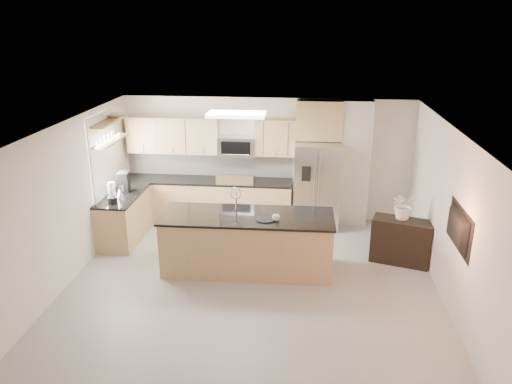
# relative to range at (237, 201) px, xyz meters

# --- Properties ---
(floor) EXTENTS (6.50, 6.50, 0.00)m
(floor) POSITION_rel_range_xyz_m (0.60, -2.92, -0.47)
(floor) COLOR #9E9C96
(floor) RESTS_ON ground
(ceiling) EXTENTS (6.00, 6.50, 0.02)m
(ceiling) POSITION_rel_range_xyz_m (0.60, -2.92, 2.13)
(ceiling) COLOR white
(ceiling) RESTS_ON wall_back
(wall_back) EXTENTS (6.00, 0.02, 2.60)m
(wall_back) POSITION_rel_range_xyz_m (0.60, 0.33, 0.83)
(wall_back) COLOR silver
(wall_back) RESTS_ON floor
(wall_front) EXTENTS (6.00, 0.02, 2.60)m
(wall_front) POSITION_rel_range_xyz_m (0.60, -6.17, 0.83)
(wall_front) COLOR silver
(wall_front) RESTS_ON floor
(wall_left) EXTENTS (0.02, 6.50, 2.60)m
(wall_left) POSITION_rel_range_xyz_m (-2.40, -2.92, 0.83)
(wall_left) COLOR silver
(wall_left) RESTS_ON floor
(wall_right) EXTENTS (0.02, 6.50, 2.60)m
(wall_right) POSITION_rel_range_xyz_m (3.60, -2.92, 0.83)
(wall_right) COLOR silver
(wall_right) RESTS_ON floor
(back_counter) EXTENTS (3.55, 0.66, 1.44)m
(back_counter) POSITION_rel_range_xyz_m (-0.63, 0.01, -0.00)
(back_counter) COLOR tan
(back_counter) RESTS_ON floor
(left_counter) EXTENTS (0.66, 1.50, 0.92)m
(left_counter) POSITION_rel_range_xyz_m (-2.07, -1.07, -0.01)
(left_counter) COLOR tan
(left_counter) RESTS_ON floor
(range) EXTENTS (0.76, 0.64, 1.14)m
(range) POSITION_rel_range_xyz_m (0.00, 0.00, 0.00)
(range) COLOR black
(range) RESTS_ON floor
(upper_cabinets) EXTENTS (3.50, 0.33, 0.75)m
(upper_cabinets) POSITION_rel_range_xyz_m (-0.70, 0.16, 1.35)
(upper_cabinets) COLOR tan
(upper_cabinets) RESTS_ON wall_back
(microwave) EXTENTS (0.76, 0.40, 0.40)m
(microwave) POSITION_rel_range_xyz_m (0.00, 0.12, 1.16)
(microwave) COLOR silver
(microwave) RESTS_ON upper_cabinets
(refrigerator) EXTENTS (0.92, 0.78, 1.78)m
(refrigerator) POSITION_rel_range_xyz_m (1.66, -0.05, 0.42)
(refrigerator) COLOR silver
(refrigerator) RESTS_ON floor
(partition_column) EXTENTS (0.60, 0.30, 2.60)m
(partition_column) POSITION_rel_range_xyz_m (2.42, 0.18, 0.83)
(partition_column) COLOR beige
(partition_column) RESTS_ON floor
(window) EXTENTS (0.04, 1.15, 1.65)m
(window) POSITION_rel_range_xyz_m (-2.38, -1.07, 1.18)
(window) COLOR white
(window) RESTS_ON wall_left
(shelf_lower) EXTENTS (0.30, 1.20, 0.04)m
(shelf_lower) POSITION_rel_range_xyz_m (-2.25, -0.97, 1.48)
(shelf_lower) COLOR olive
(shelf_lower) RESTS_ON wall_left
(shelf_upper) EXTENTS (0.30, 1.20, 0.04)m
(shelf_upper) POSITION_rel_range_xyz_m (-2.25, -0.97, 1.85)
(shelf_upper) COLOR olive
(shelf_upper) RESTS_ON wall_left
(ceiling_fixture) EXTENTS (1.00, 0.50, 0.06)m
(ceiling_fixture) POSITION_rel_range_xyz_m (0.20, -1.32, 2.09)
(ceiling_fixture) COLOR white
(ceiling_fixture) RESTS_ON ceiling
(island) EXTENTS (2.92, 1.09, 1.43)m
(island) POSITION_rel_range_xyz_m (0.47, -2.08, 0.03)
(island) COLOR tan
(island) RESTS_ON floor
(credenza) EXTENTS (1.09, 0.70, 0.81)m
(credenza) POSITION_rel_range_xyz_m (3.14, -1.55, -0.07)
(credenza) COLOR black
(credenza) RESTS_ON floor
(cup) EXTENTS (0.15, 0.15, 0.10)m
(cup) POSITION_rel_range_xyz_m (0.96, -2.26, 0.58)
(cup) COLOR white
(cup) RESTS_ON island
(platter) EXTENTS (0.33, 0.33, 0.02)m
(platter) POSITION_rel_range_xyz_m (0.79, -2.24, 0.54)
(platter) COLOR black
(platter) RESTS_ON island
(blender) EXTENTS (0.18, 0.18, 0.41)m
(blender) POSITION_rel_range_xyz_m (-2.07, -1.54, 0.62)
(blender) COLOR black
(blender) RESTS_ON left_counter
(kettle) EXTENTS (0.19, 0.19, 0.23)m
(kettle) POSITION_rel_range_xyz_m (-2.02, -1.30, 0.55)
(kettle) COLOR silver
(kettle) RESTS_ON left_counter
(coffee_maker) EXTENTS (0.23, 0.27, 0.39)m
(coffee_maker) POSITION_rel_range_xyz_m (-2.09, -0.88, 0.63)
(coffee_maker) COLOR black
(coffee_maker) RESTS_ON left_counter
(bowl) EXTENTS (0.48, 0.48, 0.09)m
(bowl) POSITION_rel_range_xyz_m (-2.25, -0.68, 1.91)
(bowl) COLOR silver
(bowl) RESTS_ON shelf_upper
(flower_vase) EXTENTS (0.86, 0.81, 0.76)m
(flower_vase) POSITION_rel_range_xyz_m (3.15, -1.47, 0.72)
(flower_vase) COLOR white
(flower_vase) RESTS_ON credenza
(television) EXTENTS (0.14, 1.08, 0.62)m
(television) POSITION_rel_range_xyz_m (3.51, -3.12, 0.88)
(television) COLOR black
(television) RESTS_ON wall_right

